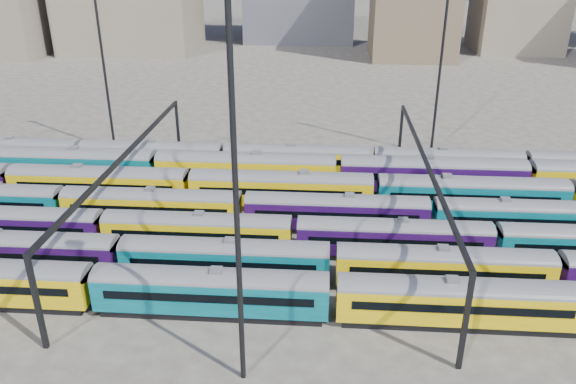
{
  "coord_description": "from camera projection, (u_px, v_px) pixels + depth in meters",
  "views": [
    {
      "loc": [
        0.25,
        -51.8,
        27.52
      ],
      "look_at": [
        -3.7,
        2.66,
        3.0
      ],
      "focal_mm": 35.0,
      "sensor_mm": 36.0,
      "label": 1
    }
  ],
  "objects": [
    {
      "name": "rake_5",
      "position": [
        246.0,
        167.0,
        66.97
      ],
      "size": [
        153.01,
        3.19,
        5.39
      ],
      "color": "black",
      "rests_on": "ground"
    },
    {
      "name": "rake_4",
      "position": [
        472.0,
        191.0,
        60.81
      ],
      "size": [
        144.69,
        3.02,
        5.09
      ],
      "color": "black",
      "rests_on": "ground"
    },
    {
      "name": "gantry_1",
      "position": [
        126.0,
        164.0,
        56.96
      ],
      "size": [
        0.35,
        40.35,
        8.03
      ],
      "color": "black",
      "rests_on": "ground"
    },
    {
      "name": "rake_1",
      "position": [
        444.0,
        264.0,
        47.63
      ],
      "size": [
        93.51,
        2.74,
        4.6
      ],
      "color": "black",
      "rests_on": "ground"
    },
    {
      "name": "mast_2",
      "position": [
        236.0,
        192.0,
        33.01
      ],
      "size": [
        1.4,
        0.5,
        25.6
      ],
      "color": "black",
      "rests_on": "ground"
    },
    {
      "name": "rake_2",
      "position": [
        197.0,
        228.0,
        53.67
      ],
      "size": [
        129.79,
        2.71,
        4.55
      ],
      "color": "black",
      "rests_on": "ground"
    },
    {
      "name": "ground",
      "position": [
        322.0,
        230.0,
        58.42
      ],
      "size": [
        500.0,
        500.0,
        0.0
      ],
      "primitive_type": "plane",
      "color": "#46413B",
      "rests_on": "ground"
    },
    {
      "name": "rake_3",
      "position": [
        336.0,
        209.0,
        57.31
      ],
      "size": [
        134.0,
        2.8,
        4.7
      ],
      "color": "black",
      "rests_on": "ground"
    },
    {
      "name": "mast_1",
      "position": [
        102.0,
        52.0,
        74.69
      ],
      "size": [
        1.4,
        0.5,
        25.6
      ],
      "color": "black",
      "rests_on": "ground"
    },
    {
      "name": "gantry_2",
      "position": [
        425.0,
        172.0,
        54.98
      ],
      "size": [
        0.35,
        40.35,
        8.03
      ],
      "color": "black",
      "rests_on": "ground"
    },
    {
      "name": "mast_3",
      "position": [
        442.0,
        54.0,
        73.54
      ],
      "size": [
        1.4,
        0.5,
        25.6
      ],
      "color": "black",
      "rests_on": "ground"
    },
    {
      "name": "rake_6",
      "position": [
        297.0,
        157.0,
        71.3
      ],
      "size": [
        131.58,
        2.75,
        4.62
      ],
      "color": "black",
      "rests_on": "ground"
    }
  ]
}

